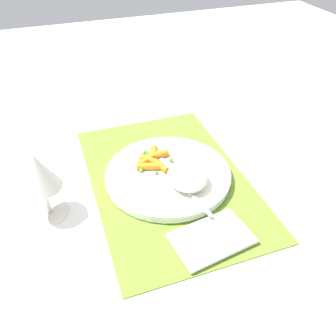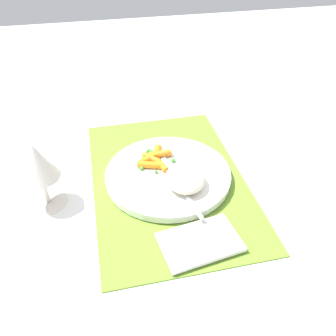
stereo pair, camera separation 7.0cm
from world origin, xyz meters
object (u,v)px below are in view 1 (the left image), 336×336
at_px(carrot_portion, 153,159).
at_px(fork, 177,180).
at_px(plate, 168,175).
at_px(rice_mound, 187,177).
at_px(napkin, 212,238).
at_px(wine_glass, 38,174).

bearing_deg(carrot_portion, fork, -161.06).
xyz_separation_m(plate, carrot_portion, (0.04, 0.02, 0.02)).
relative_size(rice_mound, napkin, 0.66).
xyz_separation_m(rice_mound, napkin, (-0.14, 0.01, -0.03)).
distance_m(plate, carrot_portion, 0.05).
height_order(carrot_portion, wine_glass, wine_glass).
xyz_separation_m(wine_glass, napkin, (-0.17, -0.26, -0.09)).
distance_m(fork, napkin, 0.15).
bearing_deg(rice_mound, plate, 26.42).
xyz_separation_m(carrot_portion, napkin, (-0.23, -0.03, -0.02)).
bearing_deg(napkin, plate, 4.75).
xyz_separation_m(fork, napkin, (-0.15, -0.01, -0.01)).
distance_m(plate, wine_glass, 0.26).
height_order(rice_mound, napkin, rice_mound).
bearing_deg(rice_mound, wine_glass, 83.17).
height_order(plate, carrot_portion, carrot_portion).
height_order(rice_mound, fork, rice_mound).
bearing_deg(napkin, wine_glass, 57.09).
height_order(wine_glass, napkin, wine_glass).
relative_size(rice_mound, fork, 0.46).
distance_m(carrot_portion, fork, 0.08).
relative_size(fork, wine_glass, 1.39).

